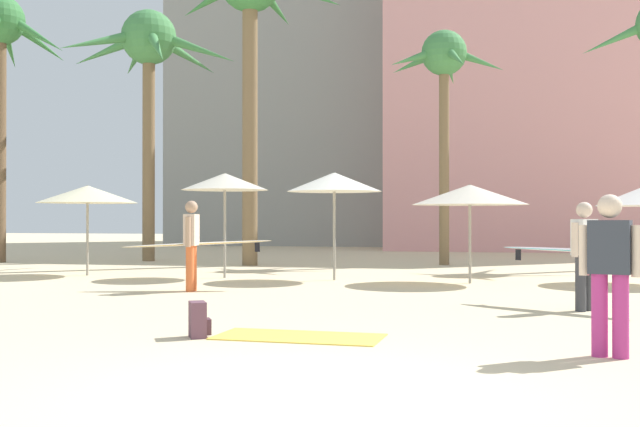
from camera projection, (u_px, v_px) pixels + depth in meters
The scene contains 15 objects.
ground at pixel (294, 393), 6.13m from camera, with size 120.00×120.00×0.00m, color beige.
hotel_pink at pixel (568, 53), 36.00m from camera, with size 16.24×9.79×18.34m, color pink.
hotel_tower_gray at pixel (332, 30), 43.36m from camera, with size 16.08×9.99×24.07m, color gray.
palm_tree_left at pixel (148, 55), 25.37m from camera, with size 6.04×5.30×8.29m.
palm_tree_center at pixel (250, 5), 22.89m from camera, with size 5.59×5.56×9.51m.
palm_tree_right at pixel (444, 71), 23.19m from camera, with size 3.57×3.49×7.09m.
cafe_umbrella_0 at pixel (334, 182), 17.43m from camera, with size 2.15×2.15×2.45m.
cafe_umbrella_1 at pixel (225, 182), 18.12m from camera, with size 2.05×2.05×2.47m.
cafe_umbrella_2 at pixel (88, 194), 18.88m from camera, with size 2.44×2.44×2.21m.
cafe_umbrella_3 at pixel (470, 195), 16.55m from camera, with size 2.50×2.50×2.13m.
beach_towel at pixel (299, 337), 9.02m from camera, with size 1.96×0.91×0.01m, color #F4CC4C.
backpack at pixel (198, 320), 9.01m from camera, with size 0.33×0.35×0.42m.
person_mid_right at pixel (583, 251), 11.71m from camera, with size 2.52×1.92×1.65m.
person_mid_center at pixel (194, 242), 14.86m from camera, with size 2.92×1.14×1.74m.
person_far_right at pixel (610, 268), 7.71m from camera, with size 0.60×0.33×1.64m.
Camera 1 is at (1.48, -5.96, 1.39)m, focal length 43.14 mm.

